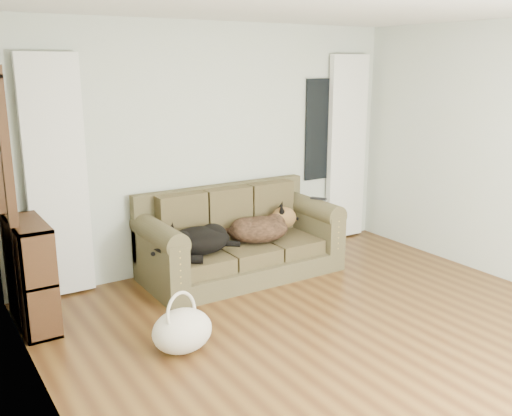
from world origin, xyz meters
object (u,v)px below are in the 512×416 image
sofa (241,234)px  dog_black_lab (195,242)px  tote_bag (182,333)px  bookshelf (31,270)px  dog_shepherd (261,228)px

sofa → dog_black_lab: bearing=-173.3°
tote_bag → sofa: bearing=43.6°
sofa → dog_black_lab: 0.57m
dog_black_lab → tote_bag: size_ratio=1.36×
sofa → tote_bag: sofa is taller
tote_bag → bookshelf: bookshelf is taller
tote_bag → bookshelf: (-0.86, 1.09, 0.34)m
tote_bag → dog_shepherd: bearing=37.9°
dog_shepherd → tote_bag: (-1.47, -1.14, -0.33)m
dog_black_lab → sofa: bearing=13.1°
dog_shepherd → tote_bag: 1.89m
dog_black_lab → bookshelf: bearing=-172.9°
sofa → tote_bag: bearing=-136.4°
tote_bag → bookshelf: 1.43m
dog_black_lab → dog_shepherd: bearing=8.8°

